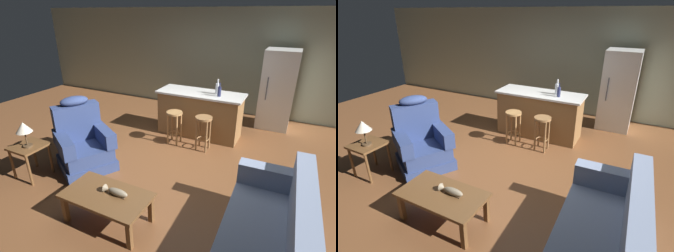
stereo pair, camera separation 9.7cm
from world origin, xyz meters
TOP-DOWN VIEW (x-y plane):
  - ground_plane at (0.00, 0.00)m, footprint 12.00×12.00m
  - back_wall at (0.00, 3.12)m, footprint 12.00×0.05m
  - coffee_table at (-0.11, -1.65)m, footprint 1.10×0.60m
  - fish_figurine at (0.00, -1.60)m, footprint 0.34×0.10m
  - couch at (1.78, -1.42)m, footprint 0.90×1.92m
  - recliner_near_lamp at (-1.33, -0.74)m, footprint 1.15×1.15m
  - end_table at (-1.85, -1.38)m, footprint 0.48×0.48m
  - table_lamp at (-1.82, -1.41)m, footprint 0.24×0.24m
  - kitchen_island at (0.00, 1.35)m, footprint 1.80×0.70m
  - bar_stool_left at (-0.30, 0.72)m, footprint 0.32×0.32m
  - bar_stool_right at (0.31, 0.72)m, footprint 0.32×0.32m
  - refrigerator at (1.39, 2.55)m, footprint 0.70×0.69m
  - bottle_tall_green at (0.34, 1.39)m, footprint 0.09×0.09m
  - bottle_short_amber at (0.42, 1.25)m, footprint 0.07×0.07m

SIDE VIEW (x-z plane):
  - ground_plane at x=0.00m, z-range 0.00..0.00m
  - couch at x=1.78m, z-range -0.13..0.81m
  - coffee_table at x=-0.11m, z-range 0.15..0.57m
  - recliner_near_lamp at x=-1.33m, z-range -0.18..1.02m
  - end_table at x=-1.85m, z-range 0.18..0.74m
  - fish_figurine at x=0.00m, z-range 0.41..0.51m
  - bar_stool_left at x=-0.30m, z-range 0.13..0.81m
  - bar_stool_right at x=0.31m, z-range 0.13..0.81m
  - kitchen_island at x=0.00m, z-range 0.00..0.95m
  - table_lamp at x=-1.82m, z-range 0.66..1.07m
  - refrigerator at x=1.39m, z-range 0.00..1.76m
  - bottle_short_amber at x=0.42m, z-range 0.92..1.19m
  - bottle_tall_green at x=0.34m, z-range 0.91..1.22m
  - back_wall at x=0.00m, z-range 0.00..2.60m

